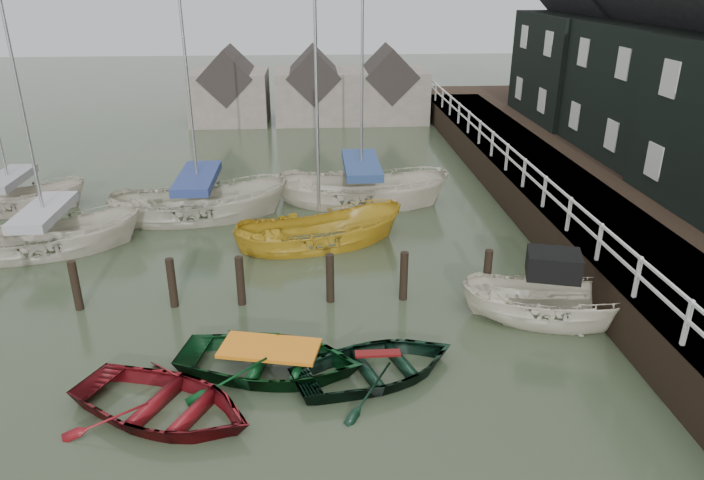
{
  "coord_description": "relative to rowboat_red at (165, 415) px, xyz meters",
  "views": [
    {
      "loc": [
        0.8,
        -12.13,
        8.25
      ],
      "look_at": [
        1.85,
        3.95,
        1.4
      ],
      "focal_mm": 32.0,
      "sensor_mm": 36.0,
      "label": 1
    }
  ],
  "objects": [
    {
      "name": "land_strip",
      "position": [
        17.32,
        11.59,
        0.0
      ],
      "size": [
        14.0,
        38.0,
        1.5
      ],
      "primitive_type": "cube",
      "color": "black",
      "rests_on": "ground"
    },
    {
      "name": "rowboat_green",
      "position": [
        2.07,
        1.38,
        0.0
      ],
      "size": [
        4.73,
        3.82,
        0.87
      ],
      "primitive_type": "imported",
      "rotation": [
        0.0,
        0.0,
        1.35
      ],
      "color": "#083213",
      "rests_on": "ground"
    },
    {
      "name": "sailboat_a",
      "position": [
        -5.38,
        8.59,
        0.06
      ],
      "size": [
        6.13,
        3.63,
        10.04
      ],
      "rotation": [
        0.0,
        0.0,
        1.84
      ],
      "color": "#BDB5A1",
      "rests_on": "ground"
    },
    {
      "name": "ground",
      "position": [
        2.32,
        1.59,
        0.0
      ],
      "size": [
        120.0,
        120.0,
        0.0
      ],
      "primitive_type": "plane",
      "color": "#303B25",
      "rests_on": "ground"
    },
    {
      "name": "rowboat_red",
      "position": [
        0.0,
        0.0,
        0.0
      ],
      "size": [
        4.85,
        4.33,
        0.83
      ],
      "primitive_type": "imported",
      "rotation": [
        0.0,
        0.0,
        1.11
      ],
      "color": "#610D12",
      "rests_on": "ground"
    },
    {
      "name": "pier",
      "position": [
        11.8,
        11.59,
        0.71
      ],
      "size": [
        3.04,
        32.0,
        2.7
      ],
      "color": "black",
      "rests_on": "ground"
    },
    {
      "name": "far_sheds",
      "position": [
        3.16,
        27.59,
        1.86
      ],
      "size": [
        14.0,
        4.08,
        4.39
      ],
      "color": "#665B51",
      "rests_on": "ground"
    },
    {
      "name": "mooring_pilings",
      "position": [
        1.21,
        4.59,
        0.5
      ],
      "size": [
        13.72,
        0.22,
        1.8
      ],
      "color": "black",
      "rests_on": "ground"
    },
    {
      "name": "sailboat_d",
      "position": [
        4.99,
        12.51,
        0.06
      ],
      "size": [
        6.95,
        3.45,
        11.45
      ],
      "rotation": [
        0.0,
        0.0,
        1.42
      ],
      "color": "beige",
      "rests_on": "ground"
    },
    {
      "name": "motorboat",
      "position": [
        9.12,
        3.18,
        0.09
      ],
      "size": [
        4.85,
        2.87,
        2.71
      ],
      "rotation": [
        0.0,
        0.0,
        1.3
      ],
      "color": "beige",
      "rests_on": "ground"
    },
    {
      "name": "sailboat_c",
      "position": [
        3.31,
        8.57,
        0.01
      ],
      "size": [
        6.0,
        3.4,
        9.45
      ],
      "rotation": [
        0.0,
        0.0,
        1.81
      ],
      "color": "gold",
      "rests_on": "ground"
    },
    {
      "name": "rowboat_dkgreen",
      "position": [
        4.45,
        1.06,
        0.0
      ],
      "size": [
        4.49,
        3.82,
        0.79
      ],
      "primitive_type": "imported",
      "rotation": [
        0.0,
        0.0,
        1.91
      ],
      "color": "black",
      "rests_on": "ground"
    },
    {
      "name": "sailboat_e",
      "position": [
        -8.17,
        12.53,
        0.07
      ],
      "size": [
        5.53,
        2.7,
        10.0
      ],
      "rotation": [
        0.0,
        0.0,
        1.71
      ],
      "color": "#BCB0A0",
      "rests_on": "ground"
    },
    {
      "name": "sailboat_b",
      "position": [
        -1.02,
        11.36,
        0.06
      ],
      "size": [
        6.72,
        3.27,
        12.03
      ],
      "rotation": [
        0.0,
        0.0,
        1.71
      ],
      "color": "#BAB59F",
      "rests_on": "ground"
    }
  ]
}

